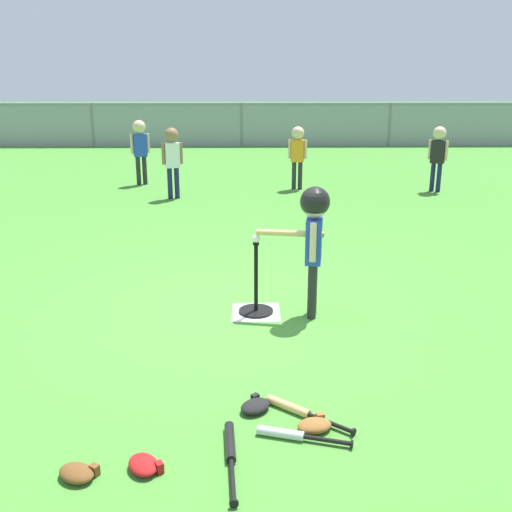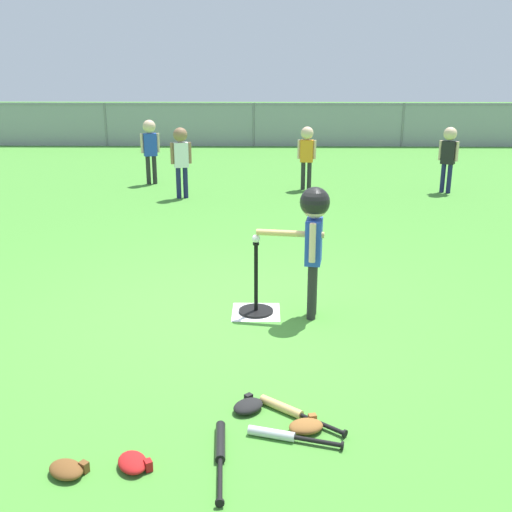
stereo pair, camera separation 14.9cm
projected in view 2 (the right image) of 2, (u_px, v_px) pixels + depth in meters
The scene contains 17 objects.
ground_plane at pixel (230, 316), 5.57m from camera, with size 60.00×60.00×0.00m, color #478C33.
home_plate at pixel (256, 312), 5.64m from camera, with size 0.44×0.44×0.01m, color white.
batting_tee at pixel (256, 302), 5.61m from camera, with size 0.32×0.32×0.68m.
baseball_on_tee at pixel (256, 239), 5.43m from camera, with size 0.07×0.07×0.07m, color white.
batter_child at pixel (313, 226), 5.30m from camera, with size 0.64×0.34×1.20m.
fielder_deep_center at pixel (150, 143), 11.27m from camera, with size 0.34×0.24×1.19m.
fielder_near_left at pixel (449, 151), 10.53m from camera, with size 0.30×0.23×1.14m.
fielder_near_right at pixel (181, 153), 10.09m from camera, with size 0.34×0.23×1.18m.
fielder_deep_left at pixel (307, 149), 10.78m from camera, with size 0.33×0.22×1.12m.
spare_bat_silver at pixel (281, 435), 3.75m from camera, with size 0.59×0.21×0.06m.
spare_bat_wood at pixel (290, 410), 4.01m from camera, with size 0.55×0.45×0.06m.
spare_bat_black at pixel (220, 449), 3.61m from camera, with size 0.10×0.73×0.06m.
glove_by_plate at pixel (248, 406), 4.05m from camera, with size 0.27×0.27×0.07m.
glove_near_bats at pixel (133, 463), 3.48m from camera, with size 0.25×0.27×0.07m.
glove_tossed_aside at pixel (306, 426), 3.83m from camera, with size 0.25×0.22×0.07m.
glove_outfield_drop at pixel (67, 469), 3.42m from camera, with size 0.27×0.25×0.07m.
outfield_fence at pixel (254, 123), 16.37m from camera, with size 16.06×0.06×1.15m.
Camera 2 is at (0.31, -5.13, 2.23)m, focal length 42.74 mm.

